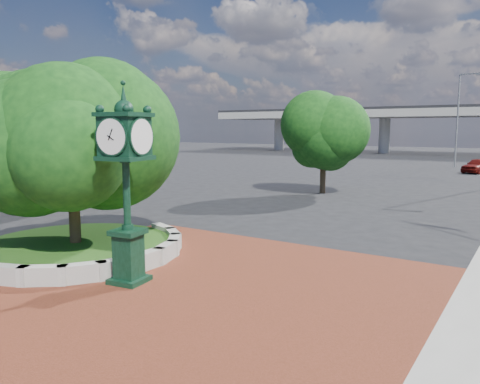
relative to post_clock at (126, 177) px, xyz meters
name	(u,v)px	position (x,y,z in m)	size (l,w,h in m)	color
ground	(197,280)	(1.34, 1.17, -2.84)	(200.00, 200.00, 0.00)	black
plaza	(172,290)	(1.34, 0.17, -2.82)	(12.00, 12.00, 0.04)	maroon
planter_wall	(126,256)	(-1.37, 1.17, -2.57)	(2.96, 6.77, 0.54)	#9E9B93
grass_bed	(76,248)	(-3.66, 1.17, -2.64)	(6.10, 6.10, 0.40)	#1A4313
tree_planter	(71,139)	(-3.66, 1.17, 0.88)	(5.20, 5.20, 6.33)	#38281C
tree_northwest	(52,127)	(-11.66, 6.17, 1.28)	(5.60, 5.60, 6.93)	#38281C
tree_street	(324,142)	(-2.66, 19.17, 0.39)	(4.40, 4.40, 5.45)	#38281C
post_clock	(126,177)	(0.00, 0.00, 0.00)	(1.21, 1.21, 5.18)	black
parked_car	(478,166)	(4.01, 39.72, -2.16)	(1.63, 4.05, 1.38)	#61120D
street_lamp_far	(460,113)	(1.37, 45.68, 2.84)	(2.17, 0.56, 9.70)	slate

